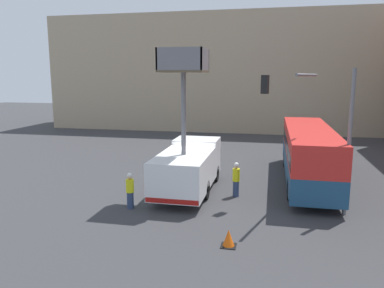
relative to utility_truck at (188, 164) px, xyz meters
name	(u,v)px	position (x,y,z in m)	size (l,w,h in m)	color
ground_plane	(193,187)	(0.04, 0.90, -1.58)	(120.00, 120.00, 0.00)	#38383A
building_backdrop_far	(237,73)	(0.04, 26.86, 5.05)	(44.00, 10.00, 13.25)	tan
utility_truck	(188,164)	(0.00, 0.00, 0.00)	(2.60, 6.96, 7.61)	white
city_bus	(308,151)	(6.55, 3.34, 0.34)	(2.56, 11.94, 3.28)	navy
traffic_light_pole	(319,115)	(6.45, -1.50, 2.92)	(4.09, 3.84, 6.63)	slate
road_worker_near_truck	(130,191)	(-2.15, -3.21, -0.71)	(0.38, 0.38, 1.76)	navy
road_worker_directing	(236,179)	(2.64, -0.33, -0.66)	(0.38, 0.38, 1.85)	navy
traffic_cone_near_truck	(229,238)	(2.95, -6.31, -1.27)	(0.57, 0.57, 0.66)	black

